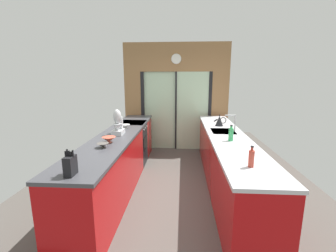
# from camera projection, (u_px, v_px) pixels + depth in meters

# --- Properties ---
(ground_plane) EXTENTS (5.04, 7.60, 0.02)m
(ground_plane) POSITION_uv_depth(u_px,v_px,m) (173.00, 177.00, 4.27)
(ground_plane) COLOR #4C4742
(back_wall_unit) EXTENTS (2.64, 0.12, 2.70)m
(back_wall_unit) POSITION_uv_depth(u_px,v_px,m) (176.00, 91.00, 5.71)
(back_wall_unit) COLOR olive
(back_wall_unit) RESTS_ON ground_plane
(left_counter_run) EXTENTS (0.62, 3.80, 0.92)m
(left_counter_run) POSITION_uv_depth(u_px,v_px,m) (117.00, 162.00, 3.77)
(left_counter_run) COLOR #AD0C0F
(left_counter_run) RESTS_ON ground_plane
(right_counter_run) EXTENTS (0.62, 3.80, 0.92)m
(right_counter_run) POSITION_uv_depth(u_px,v_px,m) (225.00, 161.00, 3.82)
(right_counter_run) COLOR #AD0C0F
(right_counter_run) RESTS_ON ground_plane
(sink_faucet) EXTENTS (0.19, 0.02, 0.29)m
(sink_faucet) POSITION_uv_depth(u_px,v_px,m) (233.00, 120.00, 3.92)
(sink_faucet) COLOR #B7BABC
(sink_faucet) RESTS_ON right_counter_run
(oven_range) EXTENTS (0.60, 0.60, 0.92)m
(oven_range) POSITION_uv_depth(u_px,v_px,m) (132.00, 143.00, 4.87)
(oven_range) COLOR black
(oven_range) RESTS_ON ground_plane
(mixing_bowl_near) EXTENTS (0.16, 0.16, 0.06)m
(mixing_bowl_near) POSITION_uv_depth(u_px,v_px,m) (103.00, 145.00, 3.01)
(mixing_bowl_near) COLOR #514C47
(mixing_bowl_near) RESTS_ON left_counter_run
(mixing_bowl_mid) EXTENTS (0.20, 0.20, 0.08)m
(mixing_bowl_mid) POSITION_uv_depth(u_px,v_px,m) (109.00, 139.00, 3.25)
(mixing_bowl_mid) COLOR #BC4C38
(mixing_bowl_mid) RESTS_ON left_counter_run
(mixing_bowl_far) EXTENTS (0.17, 0.17, 0.07)m
(mixing_bowl_far) POSITION_uv_depth(u_px,v_px,m) (126.00, 126.00, 4.20)
(mixing_bowl_far) COLOR silver
(mixing_bowl_far) RESTS_ON left_counter_run
(knife_block) EXTENTS (0.09, 0.14, 0.26)m
(knife_block) POSITION_uv_depth(u_px,v_px,m) (70.00, 165.00, 2.14)
(knife_block) COLOR black
(knife_block) RESTS_ON left_counter_run
(stand_mixer) EXTENTS (0.17, 0.27, 0.42)m
(stand_mixer) POSITION_uv_depth(u_px,v_px,m) (118.00, 125.00, 3.70)
(stand_mixer) COLOR #B7BABC
(stand_mixer) RESTS_ON left_counter_run
(kettle) EXTENTS (0.24, 0.15, 0.22)m
(kettle) POSITION_uv_depth(u_px,v_px,m) (219.00, 121.00, 4.40)
(kettle) COLOR black
(kettle) RESTS_ON right_counter_run
(soap_bottle_near) EXTENTS (0.06, 0.06, 0.23)m
(soap_bottle_near) POSITION_uv_depth(u_px,v_px,m) (251.00, 158.00, 2.34)
(soap_bottle_near) COLOR #B23D2D
(soap_bottle_near) RESTS_ON right_counter_run
(soap_bottle_far) EXTENTS (0.07, 0.07, 0.24)m
(soap_bottle_far) POSITION_uv_depth(u_px,v_px,m) (231.00, 134.00, 3.33)
(soap_bottle_far) COLOR #339E56
(soap_bottle_far) RESTS_ON right_counter_run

